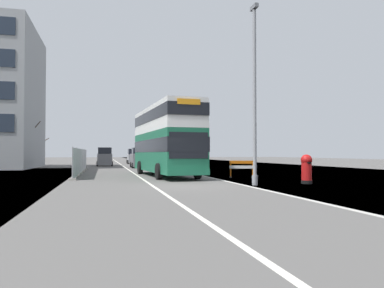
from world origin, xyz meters
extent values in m
cube|color=#565451|center=(0.00, 0.00, -0.05)|extent=(140.00, 280.00, 0.10)
cube|color=#B2AFA8|center=(3.03, 0.00, 0.00)|extent=(0.24, 196.00, 0.01)
cube|color=silver|center=(-1.47, 0.00, 0.00)|extent=(0.16, 168.00, 0.01)
cube|color=#196042|center=(0.41, 8.29, 1.71)|extent=(3.37, 11.42, 2.72)
cube|color=silver|center=(0.41, 8.29, 3.27)|extent=(3.37, 11.42, 0.40)
cube|color=silver|center=(0.41, 8.29, 4.15)|extent=(3.33, 11.31, 1.37)
cube|color=black|center=(0.41, 8.29, 2.12)|extent=(3.40, 11.54, 0.87)
cube|color=black|center=(0.41, 8.29, 4.15)|extent=(3.38, 11.48, 0.75)
cube|color=black|center=(0.85, 2.65, 2.05)|extent=(2.28, 0.24, 1.49)
cube|color=orange|center=(0.85, 2.65, 4.53)|extent=(1.37, 0.17, 0.32)
cube|color=#196042|center=(0.41, 8.29, 0.53)|extent=(3.40, 11.54, 0.36)
cylinder|color=black|center=(-0.56, 4.71, 0.50)|extent=(0.38, 1.02, 1.00)
cylinder|color=black|center=(1.92, 4.90, 0.50)|extent=(0.38, 1.02, 1.00)
cylinder|color=black|center=(-1.08, 11.28, 0.50)|extent=(0.38, 1.02, 1.00)
cylinder|color=black|center=(1.40, 11.47, 0.50)|extent=(0.38, 1.02, 1.00)
cylinder|color=gray|center=(3.55, -0.42, 4.43)|extent=(0.18, 0.18, 8.87)
cube|color=slate|center=(3.55, -0.42, 8.99)|extent=(0.20, 0.70, 0.20)
cylinder|color=gray|center=(3.55, -0.42, 0.25)|extent=(0.29, 0.29, 0.50)
cylinder|color=black|center=(6.59, -0.10, 0.09)|extent=(0.57, 0.57, 0.18)
cylinder|color=#B71414|center=(6.59, -0.10, 0.71)|extent=(0.53, 0.53, 1.06)
sphere|color=#B71414|center=(6.59, -0.10, 1.24)|extent=(0.59, 0.59, 0.59)
cube|color=black|center=(6.59, -0.37, 1.10)|extent=(0.22, 0.03, 0.07)
cube|color=orange|center=(5.02, 5.31, 1.02)|extent=(1.58, 0.45, 0.20)
cube|color=white|center=(5.02, 5.31, 0.70)|extent=(1.58, 0.45, 0.20)
cube|color=orange|center=(4.31, 5.48, 0.51)|extent=(0.08, 0.08, 1.02)
cube|color=black|center=(4.31, 5.48, 0.04)|extent=(0.24, 0.46, 0.08)
cube|color=orange|center=(5.72, 5.14, 0.51)|extent=(0.08, 0.08, 1.02)
cube|color=black|center=(5.72, 5.14, 0.04)|extent=(0.24, 0.46, 0.08)
cube|color=#A8AAAD|center=(-5.62, 6.86, 0.99)|extent=(0.04, 3.26, 1.89)
cube|color=#A8AAAD|center=(-5.62, 10.26, 0.99)|extent=(0.04, 3.26, 1.89)
cube|color=#A8AAAD|center=(-5.62, 13.66, 0.99)|extent=(0.04, 3.26, 1.89)
cube|color=#A8AAAD|center=(-5.62, 17.06, 0.99)|extent=(0.04, 3.26, 1.89)
cube|color=#A8AAAD|center=(-5.62, 20.46, 0.99)|extent=(0.04, 3.26, 1.89)
cylinder|color=#939699|center=(-5.62, 5.16, 0.99)|extent=(0.06, 0.06, 1.99)
cube|color=gray|center=(-5.62, 5.16, 0.06)|extent=(0.44, 0.20, 0.12)
cylinder|color=#939699|center=(-5.62, 8.56, 0.99)|extent=(0.06, 0.06, 1.99)
cube|color=gray|center=(-5.62, 8.56, 0.06)|extent=(0.44, 0.20, 0.12)
cylinder|color=#939699|center=(-5.62, 11.96, 0.99)|extent=(0.06, 0.06, 1.99)
cube|color=gray|center=(-5.62, 11.96, 0.06)|extent=(0.44, 0.20, 0.12)
cylinder|color=#939699|center=(-5.62, 15.36, 0.99)|extent=(0.06, 0.06, 1.99)
cube|color=gray|center=(-5.62, 15.36, 0.06)|extent=(0.44, 0.20, 0.12)
cylinder|color=#939699|center=(-5.62, 18.76, 0.99)|extent=(0.06, 0.06, 1.99)
cube|color=gray|center=(-5.62, 18.76, 0.06)|extent=(0.44, 0.20, 0.12)
cylinder|color=#939699|center=(-5.62, 22.16, 0.99)|extent=(0.06, 0.06, 1.99)
cube|color=gray|center=(-5.62, 22.16, 0.06)|extent=(0.44, 0.20, 0.12)
cube|color=slate|center=(0.03, 23.87, 0.87)|extent=(1.71, 4.24, 1.38)
cube|color=black|center=(0.03, 23.87, 1.89)|extent=(1.57, 2.33, 0.65)
cylinder|color=black|center=(0.89, 25.19, 0.30)|extent=(0.20, 0.60, 0.60)
cylinder|color=black|center=(-0.82, 25.19, 0.30)|extent=(0.20, 0.60, 0.60)
cylinder|color=black|center=(0.89, 22.56, 0.30)|extent=(0.20, 0.60, 0.60)
cylinder|color=black|center=(-0.82, 22.56, 0.30)|extent=(0.20, 0.60, 0.60)
cube|color=slate|center=(-3.72, 30.95, 0.86)|extent=(1.78, 4.05, 1.35)
cube|color=black|center=(-3.72, 30.95, 1.93)|extent=(1.64, 2.23, 0.80)
cylinder|color=black|center=(-2.83, 32.21, 0.30)|extent=(0.20, 0.60, 0.60)
cylinder|color=black|center=(-4.61, 32.21, 0.30)|extent=(0.20, 0.60, 0.60)
cylinder|color=black|center=(-2.83, 29.69, 0.30)|extent=(0.20, 0.60, 0.60)
cylinder|color=black|center=(-4.61, 29.69, 0.30)|extent=(0.20, 0.60, 0.60)
cube|color=gray|center=(0.66, 40.87, 0.82)|extent=(1.81, 4.13, 1.27)
cube|color=black|center=(0.66, 40.87, 1.87)|extent=(1.66, 2.27, 0.84)
cylinder|color=black|center=(1.57, 42.15, 0.30)|extent=(0.20, 0.60, 0.60)
cylinder|color=black|center=(-0.24, 42.15, 0.30)|extent=(0.20, 0.60, 0.60)
cylinder|color=black|center=(1.57, 39.59, 0.30)|extent=(0.20, 0.60, 0.60)
cylinder|color=black|center=(-0.24, 39.59, 0.30)|extent=(0.20, 0.60, 0.60)
cylinder|color=#4C3D2D|center=(-12.11, 26.11, 2.21)|extent=(0.32, 0.32, 4.41)
cylinder|color=#4C3D2D|center=(-11.42, 26.24, 4.22)|extent=(1.47, 0.38, 1.95)
cylinder|color=#4C3D2D|center=(-12.26, 27.00, 3.24)|extent=(0.44, 1.89, 1.50)
cylinder|color=#4C3D2D|center=(-12.84, 26.20, 3.73)|extent=(1.56, 0.31, 1.52)
cylinder|color=#4C3D2D|center=(-12.19, 25.62, 4.09)|extent=(0.34, 1.12, 1.66)
cylinder|color=#4C3D2D|center=(-13.09, 37.98, 2.21)|extent=(0.34, 0.34, 4.41)
cylinder|color=#4C3D2D|center=(-12.25, 38.06, 3.20)|extent=(1.76, 0.27, 1.19)
cylinder|color=#4C3D2D|center=(-12.67, 38.79, 4.16)|extent=(1.01, 1.76, 1.33)
cylinder|color=#4C3D2D|center=(-13.15, 38.41, 3.13)|extent=(0.26, 0.95, 0.95)
cylinder|color=#4C3D2D|center=(-13.79, 38.32, 4.32)|extent=(1.57, 0.87, 1.71)
cylinder|color=#4C3D2D|center=(-13.54, 37.89, 3.46)|extent=(1.00, 0.32, 0.98)
cylinder|color=#4C3D2D|center=(-13.48, 37.21, 3.87)|extent=(0.93, 1.67, 1.74)
cylinder|color=#4C3D2D|center=(-12.41, 37.37, 3.41)|extent=(1.51, 1.37, 1.41)
camera|label=1|loc=(-3.80, -17.98, 1.60)|focal=35.12mm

